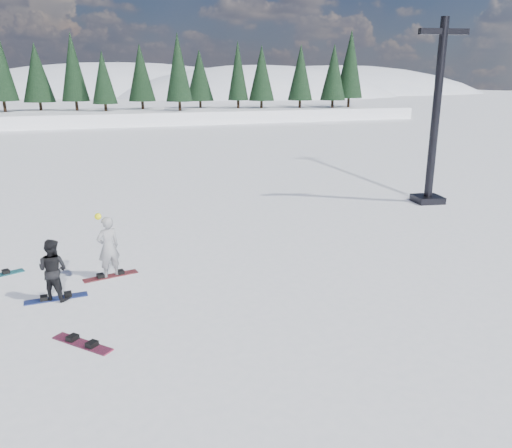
{
  "coord_description": "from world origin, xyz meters",
  "views": [
    {
      "loc": [
        -0.9,
        -12.39,
        5.31
      ],
      "look_at": [
        4.12,
        1.23,
        1.1
      ],
      "focal_mm": 35.0,
      "sensor_mm": 36.0,
      "label": 1
    }
  ],
  "objects_px": {
    "snowboarder_woman": "(108,247)",
    "snowboard_loose_b": "(82,344)",
    "lift_tower": "(434,131)",
    "snowboarder_man": "(53,270)"
  },
  "relations": [
    {
      "from": "lift_tower",
      "to": "snowboarder_man",
      "type": "height_order",
      "value": "lift_tower"
    },
    {
      "from": "lift_tower",
      "to": "snowboarder_man",
      "type": "relative_size",
      "value": 4.94
    },
    {
      "from": "snowboarder_woman",
      "to": "snowboarder_man",
      "type": "xyz_separation_m",
      "value": [
        -1.41,
        -1.07,
        -0.09
      ]
    },
    {
      "from": "snowboarder_woman",
      "to": "snowboard_loose_b",
      "type": "xyz_separation_m",
      "value": [
        -0.87,
        -3.65,
        -0.87
      ]
    },
    {
      "from": "snowboarder_man",
      "to": "snowboard_loose_b",
      "type": "height_order",
      "value": "snowboarder_man"
    },
    {
      "from": "lift_tower",
      "to": "snowboard_loose_b",
      "type": "height_order",
      "value": "lift_tower"
    },
    {
      "from": "lift_tower",
      "to": "snowboard_loose_b",
      "type": "bearing_deg",
      "value": -140.97
    },
    {
      "from": "lift_tower",
      "to": "snowboarder_woman",
      "type": "bearing_deg",
      "value": -152.06
    },
    {
      "from": "lift_tower",
      "to": "snowboarder_man",
      "type": "distance_m",
      "value": 16.59
    },
    {
      "from": "snowboarder_man",
      "to": "lift_tower",
      "type": "bearing_deg",
      "value": -127.19
    }
  ]
}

